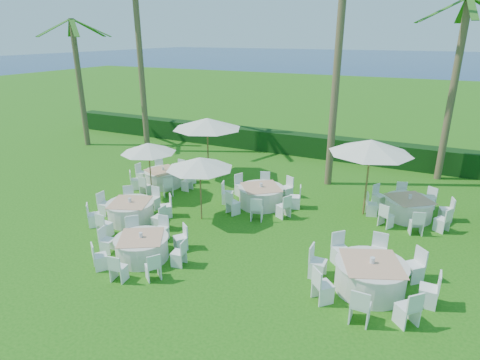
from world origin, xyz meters
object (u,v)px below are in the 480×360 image
object	(u,v)px
banquet_table_d	(164,177)
banquet_table_e	(261,196)
banquet_table_a	(131,211)
umbrella_d	(371,147)
umbrella_a	(148,148)
banquet_table_f	(408,208)
umbrella_b	(200,163)
banquet_table_b	(142,247)
umbrella_c	(207,123)
banquet_table_c	(370,276)

from	to	relation	value
banquet_table_d	banquet_table_e	bearing A→B (deg)	-1.69
banquet_table_a	umbrella_d	bearing A→B (deg)	29.75
umbrella_a	umbrella_d	distance (m)	8.73
umbrella_a	umbrella_d	world-z (taller)	umbrella_d
banquet_table_a	banquet_table_f	distance (m)	10.38
banquet_table_a	umbrella_d	world-z (taller)	umbrella_d
banquet_table_a	banquet_table_e	world-z (taller)	banquet_table_e
banquet_table_a	umbrella_b	xyz separation A→B (m)	(2.26, 1.28, 1.81)
umbrella_b	banquet_table_e	bearing A→B (deg)	54.86
banquet_table_d	umbrella_a	world-z (taller)	umbrella_a
banquet_table_b	umbrella_a	distance (m)	5.37
umbrella_c	umbrella_a	bearing A→B (deg)	-105.35
banquet_table_e	umbrella_d	bearing A→B (deg)	13.75
umbrella_a	banquet_table_a	bearing A→B (deg)	-70.83
banquet_table_f	banquet_table_a	bearing A→B (deg)	-152.61
banquet_table_a	umbrella_a	world-z (taller)	umbrella_a
banquet_table_a	umbrella_c	distance (m)	5.96
banquet_table_f	umbrella_a	bearing A→B (deg)	-165.88
umbrella_c	umbrella_d	xyz separation A→B (m)	(7.55, -1.14, 0.06)
banquet_table_c	umbrella_d	bearing A→B (deg)	101.30
banquet_table_b	umbrella_a	size ratio (longest dim) A/B	1.22
banquet_table_b	banquet_table_e	size ratio (longest dim) A/B	0.92
banquet_table_a	banquet_table_e	xyz separation A→B (m)	(3.77, 3.43, 0.02)
umbrella_c	umbrella_d	world-z (taller)	umbrella_d
banquet_table_f	umbrella_d	size ratio (longest dim) A/B	1.00
banquet_table_a	banquet_table_d	xyz separation A→B (m)	(-1.12, 3.57, -0.01)
banquet_table_a	banquet_table_f	xyz separation A→B (m)	(9.22, 4.78, 0.01)
banquet_table_f	umbrella_a	distance (m)	10.47
umbrella_a	umbrella_c	size ratio (longest dim) A/B	0.73
banquet_table_a	umbrella_c	xyz separation A→B (m)	(0.11, 5.52, 2.24)
banquet_table_a	banquet_table_c	world-z (taller)	banquet_table_c
banquet_table_f	umbrella_b	distance (m)	7.99
banquet_table_d	umbrella_c	xyz separation A→B (m)	(1.23, 1.95, 2.24)
umbrella_d	banquet_table_b	bearing A→B (deg)	-131.55
banquet_table_f	banquet_table_b	bearing A→B (deg)	-136.83
banquet_table_d	umbrella_a	xyz separation A→B (m)	(0.33, -1.31, 1.77)
umbrella_b	umbrella_d	size ratio (longest dim) A/B	0.80
banquet_table_b	umbrella_d	distance (m)	8.75
banquet_table_c	umbrella_a	world-z (taller)	umbrella_a
banquet_table_e	banquet_table_d	bearing A→B (deg)	178.31
banquet_table_c	umbrella_d	size ratio (longest dim) A/B	1.09
banquet_table_c	banquet_table_d	xyz separation A→B (m)	(-9.77, 4.14, -0.05)
banquet_table_c	umbrella_b	world-z (taller)	umbrella_b
banquet_table_e	umbrella_b	bearing A→B (deg)	-125.14
banquet_table_b	banquet_table_f	bearing A→B (deg)	43.17
banquet_table_d	banquet_table_f	distance (m)	10.41
banquet_table_f	banquet_table_d	bearing A→B (deg)	-173.35
banquet_table_b	banquet_table_e	distance (m)	5.62
banquet_table_a	banquet_table_c	distance (m)	8.67
banquet_table_b	umbrella_d	xyz separation A→B (m)	(5.60, 6.31, 2.31)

